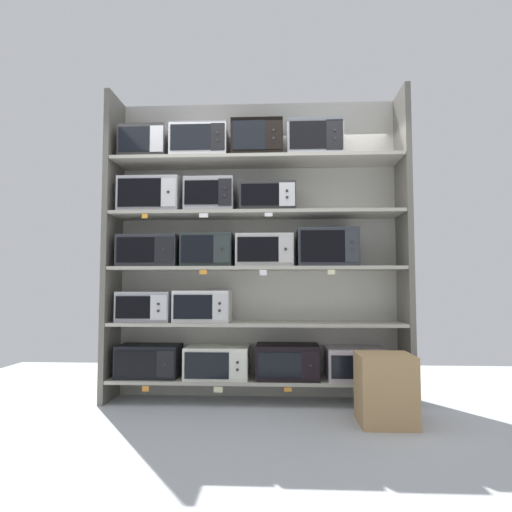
{
  "coord_description": "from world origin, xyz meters",
  "views": [
    {
      "loc": [
        0.21,
        -4.14,
        1.02
      ],
      "look_at": [
        0.0,
        0.0,
        1.31
      ],
      "focal_mm": 31.98,
      "sensor_mm": 36.0,
      "label": 1
    }
  ],
  "objects_px": {
    "microwave_0": "(149,361)",
    "microwave_4": "(146,307)",
    "microwave_13": "(146,145)",
    "microwave_3": "(355,363)",
    "microwave_11": "(211,197)",
    "microwave_15": "(258,142)",
    "microwave_6": "(150,251)",
    "microwave_16": "(314,141)",
    "microwave_1": "(218,362)",
    "microwave_2": "(287,361)",
    "microwave_14": "(201,144)",
    "microwave_12": "(268,199)",
    "microwave_8": "(265,251)",
    "microwave_5": "(203,306)",
    "microwave_10": "(152,197)",
    "microwave_9": "(327,248)",
    "microwave_7": "(208,251)",
    "shipping_carton": "(385,389)"
  },
  "relations": [
    {
      "from": "microwave_3",
      "to": "microwave_13",
      "type": "height_order",
      "value": "microwave_13"
    },
    {
      "from": "microwave_0",
      "to": "microwave_2",
      "type": "distance_m",
      "value": 1.25
    },
    {
      "from": "microwave_3",
      "to": "microwave_10",
      "type": "xyz_separation_m",
      "value": [
        -1.86,
        -0.0,
        1.52
      ]
    },
    {
      "from": "microwave_8",
      "to": "microwave_10",
      "type": "xyz_separation_m",
      "value": [
        -1.05,
        -0.0,
        0.51
      ]
    },
    {
      "from": "microwave_13",
      "to": "microwave_3",
      "type": "bearing_deg",
      "value": 0.0
    },
    {
      "from": "microwave_16",
      "to": "microwave_9",
      "type": "bearing_deg",
      "value": -0.18
    },
    {
      "from": "microwave_5",
      "to": "microwave_8",
      "type": "xyz_separation_m",
      "value": [
        0.57,
        0.0,
        0.5
      ]
    },
    {
      "from": "microwave_2",
      "to": "microwave_14",
      "type": "height_order",
      "value": "microwave_14"
    },
    {
      "from": "microwave_4",
      "to": "microwave_15",
      "type": "distance_m",
      "value": 1.83
    },
    {
      "from": "microwave_2",
      "to": "microwave_14",
      "type": "relative_size",
      "value": 1.08
    },
    {
      "from": "microwave_11",
      "to": "microwave_9",
      "type": "bearing_deg",
      "value": -0.02
    },
    {
      "from": "microwave_1",
      "to": "shipping_carton",
      "type": "relative_size",
      "value": 1.09
    },
    {
      "from": "microwave_14",
      "to": "microwave_1",
      "type": "bearing_deg",
      "value": -0.05
    },
    {
      "from": "microwave_5",
      "to": "microwave_13",
      "type": "height_order",
      "value": "microwave_13"
    },
    {
      "from": "microwave_5",
      "to": "microwave_12",
      "type": "distance_m",
      "value": 1.15
    },
    {
      "from": "microwave_3",
      "to": "microwave_2",
      "type": "bearing_deg",
      "value": 180.0
    },
    {
      "from": "microwave_8",
      "to": "microwave_15",
      "type": "xyz_separation_m",
      "value": [
        -0.07,
        -0.0,
        1.01
      ]
    },
    {
      "from": "microwave_8",
      "to": "microwave_12",
      "type": "height_order",
      "value": "microwave_12"
    },
    {
      "from": "microwave_14",
      "to": "microwave_9",
      "type": "bearing_deg",
      "value": -0.01
    },
    {
      "from": "microwave_6",
      "to": "microwave_13",
      "type": "xyz_separation_m",
      "value": [
        -0.05,
        0.0,
        1.0
      ]
    },
    {
      "from": "microwave_14",
      "to": "microwave_7",
      "type": "bearing_deg",
      "value": -0.09
    },
    {
      "from": "microwave_8",
      "to": "microwave_13",
      "type": "relative_size",
      "value": 1.19
    },
    {
      "from": "microwave_16",
      "to": "microwave_4",
      "type": "bearing_deg",
      "value": 180.0
    },
    {
      "from": "microwave_0",
      "to": "microwave_4",
      "type": "bearing_deg",
      "value": 179.72
    },
    {
      "from": "microwave_6",
      "to": "microwave_5",
      "type": "bearing_deg",
      "value": 0.01
    },
    {
      "from": "microwave_11",
      "to": "microwave_1",
      "type": "bearing_deg",
      "value": -0.29
    },
    {
      "from": "microwave_8",
      "to": "microwave_14",
      "type": "distance_m",
      "value": 1.17
    },
    {
      "from": "microwave_3",
      "to": "microwave_9",
      "type": "relative_size",
      "value": 0.97
    },
    {
      "from": "microwave_9",
      "to": "microwave_16",
      "type": "height_order",
      "value": "microwave_16"
    },
    {
      "from": "microwave_0",
      "to": "microwave_11",
      "type": "bearing_deg",
      "value": 0.02
    },
    {
      "from": "microwave_8",
      "to": "microwave_5",
      "type": "bearing_deg",
      "value": -180.0
    },
    {
      "from": "microwave_1",
      "to": "microwave_2",
      "type": "bearing_deg",
      "value": 0.04
    },
    {
      "from": "microwave_14",
      "to": "microwave_15",
      "type": "relative_size",
      "value": 1.11
    },
    {
      "from": "microwave_10",
      "to": "microwave_12",
      "type": "xyz_separation_m",
      "value": [
        1.08,
        0.0,
        -0.03
      ]
    },
    {
      "from": "microwave_1",
      "to": "microwave_6",
      "type": "height_order",
      "value": "microwave_6"
    },
    {
      "from": "microwave_8",
      "to": "shipping_carton",
      "type": "relative_size",
      "value": 0.99
    },
    {
      "from": "microwave_0",
      "to": "microwave_15",
      "type": "relative_size",
      "value": 1.19
    },
    {
      "from": "microwave_3",
      "to": "microwave_11",
      "type": "xyz_separation_m",
      "value": [
        -1.3,
        -0.0,
        1.51
      ]
    },
    {
      "from": "microwave_11",
      "to": "microwave_15",
      "type": "distance_m",
      "value": 0.67
    },
    {
      "from": "microwave_6",
      "to": "microwave_11",
      "type": "bearing_deg",
      "value": 0.02
    },
    {
      "from": "microwave_3",
      "to": "microwave_8",
      "type": "height_order",
      "value": "microwave_8"
    },
    {
      "from": "microwave_3",
      "to": "microwave_11",
      "type": "height_order",
      "value": "microwave_11"
    },
    {
      "from": "microwave_13",
      "to": "microwave_16",
      "type": "bearing_deg",
      "value": -0.0
    },
    {
      "from": "microwave_3",
      "to": "microwave_1",
      "type": "bearing_deg",
      "value": -179.98
    },
    {
      "from": "microwave_7",
      "to": "microwave_13",
      "type": "height_order",
      "value": "microwave_13"
    },
    {
      "from": "microwave_4",
      "to": "microwave_16",
      "type": "height_order",
      "value": "microwave_16"
    },
    {
      "from": "microwave_8",
      "to": "microwave_15",
      "type": "bearing_deg",
      "value": -179.8
    },
    {
      "from": "microwave_9",
      "to": "microwave_1",
      "type": "bearing_deg",
      "value": 180.0
    },
    {
      "from": "microwave_10",
      "to": "microwave_16",
      "type": "xyz_separation_m",
      "value": [
        1.51,
        0.0,
        0.51
      ]
    },
    {
      "from": "microwave_12",
      "to": "microwave_14",
      "type": "height_order",
      "value": "microwave_14"
    }
  ]
}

